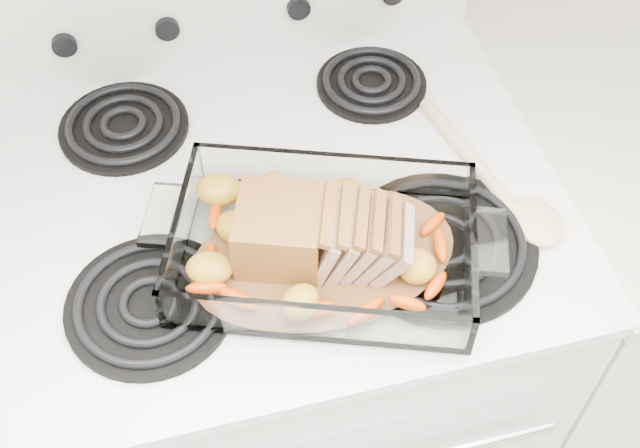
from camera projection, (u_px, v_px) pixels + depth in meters
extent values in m
cube|color=white|center=(285.00, 353.00, 1.49)|extent=(0.76, 0.65, 0.92)
cube|color=white|center=(274.00, 189.00, 1.12)|extent=(0.78, 0.67, 0.02)
cube|color=white|center=(230.00, 5.00, 1.22)|extent=(0.76, 0.06, 0.18)
cylinder|color=black|center=(150.00, 305.00, 0.99)|extent=(0.21, 0.21, 0.01)
cylinder|color=black|center=(442.00, 244.00, 1.04)|extent=(0.25, 0.25, 0.01)
cylinder|color=black|center=(124.00, 127.00, 1.18)|extent=(0.19, 0.19, 0.01)
cylinder|color=black|center=(371.00, 84.00, 1.24)|extent=(0.17, 0.17, 0.01)
cylinder|color=black|center=(64.00, 43.00, 1.17)|extent=(0.04, 0.02, 0.04)
cylinder|color=black|center=(167.00, 27.00, 1.19)|extent=(0.04, 0.02, 0.04)
cylinder|color=black|center=(298.00, 7.00, 1.22)|extent=(0.04, 0.02, 0.04)
cube|color=white|center=(610.00, 283.00, 1.60)|extent=(0.55, 0.65, 0.90)
cube|color=white|center=(324.00, 257.00, 1.02)|extent=(0.37, 0.24, 0.01)
cube|color=white|center=(350.00, 319.00, 0.92)|extent=(0.37, 0.01, 0.06)
cube|color=white|center=(302.00, 172.00, 1.06)|extent=(0.37, 0.01, 0.06)
cube|color=white|center=(179.00, 270.00, 0.96)|extent=(0.01, 0.24, 0.06)
cube|color=white|center=(461.00, 213.00, 1.02)|extent=(0.01, 0.24, 0.06)
cylinder|color=brown|center=(324.00, 255.00, 1.02)|extent=(0.21, 0.21, 0.00)
cube|color=brown|center=(281.00, 244.00, 0.98)|extent=(0.10, 0.10, 0.08)
cube|color=#A4705A|center=(328.00, 236.00, 0.99)|extent=(0.04, 0.10, 0.08)
cube|color=#A4705A|center=(343.00, 233.00, 0.99)|extent=(0.04, 0.10, 0.08)
cube|color=#A4705A|center=(359.00, 231.00, 1.00)|extent=(0.04, 0.10, 0.07)
cube|color=#A4705A|center=(374.00, 228.00, 1.00)|extent=(0.05, 0.09, 0.07)
cube|color=#A4705A|center=(389.00, 226.00, 1.00)|extent=(0.05, 0.09, 0.06)
ellipsoid|color=#DA4406|center=(234.00, 318.00, 0.95)|extent=(0.05, 0.02, 0.02)
ellipsoid|color=#DA4406|center=(417.00, 279.00, 0.98)|extent=(0.05, 0.02, 0.02)
ellipsoid|color=#DA4406|center=(423.00, 220.00, 1.04)|extent=(0.05, 0.02, 0.02)
ellipsoid|color=#DA4406|center=(211.00, 251.00, 1.01)|extent=(0.05, 0.02, 0.02)
ellipsoid|color=gold|center=(206.00, 226.00, 1.02)|extent=(0.06, 0.05, 0.04)
ellipsoid|color=gold|center=(323.00, 197.00, 1.05)|extent=(0.06, 0.05, 0.04)
ellipsoid|color=gold|center=(412.00, 240.00, 1.01)|extent=(0.06, 0.05, 0.04)
cylinder|color=beige|center=(469.00, 156.00, 1.14)|extent=(0.07, 0.24, 0.02)
ellipsoid|color=beige|center=(537.00, 222.00, 1.06)|extent=(0.07, 0.09, 0.02)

